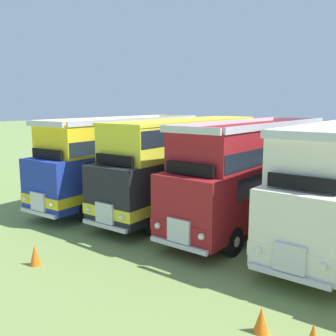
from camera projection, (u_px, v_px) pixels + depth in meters
The scene contains 6 objects.
ground_plane at pixel (290, 232), 15.71m from camera, with size 200.00×200.00×0.00m, color #7A934C.
bus_first_in_row at pixel (126, 157), 20.74m from camera, with size 2.78×11.42×4.52m.
bus_second_in_row at pixel (186, 160), 18.88m from camera, with size 2.65×11.20×4.49m.
bus_third_in_row at pixel (255, 170), 16.75m from camera, with size 2.93×11.22×4.52m.
cone_mid_row at pixel (261, 320), 8.80m from camera, with size 0.36×0.36×0.63m, color orange.
cone_far_end at pixel (35, 255), 12.47m from camera, with size 0.36×0.36×0.71m, color orange.
Camera 1 is at (4.77, -15.13, 5.27)m, focal length 40.64 mm.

